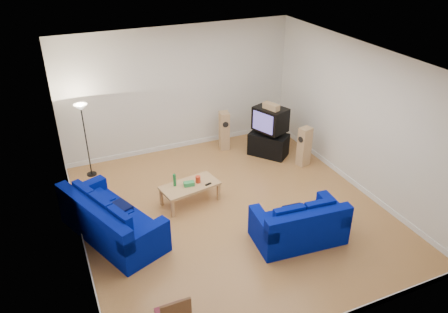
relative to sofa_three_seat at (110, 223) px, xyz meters
name	(u,v)px	position (x,y,z in m)	size (l,w,h in m)	color
room	(232,145)	(2.46, -0.16, 1.22)	(6.01, 6.51, 3.21)	brown
sofa_three_seat	(110,223)	(0.00, 0.00, 0.00)	(1.77, 2.48, 0.88)	#020E7C
sofa_loveseat	(300,227)	(3.23, -1.53, -0.01)	(1.74, 1.07, 0.83)	#020E7C
coffee_table	(190,187)	(1.78, 0.49, 0.06)	(1.30, 0.81, 0.44)	tan
bottle	(175,180)	(1.49, 0.59, 0.25)	(0.06, 0.06, 0.27)	#197233
tissue_box	(189,184)	(1.76, 0.47, 0.16)	(0.22, 0.12, 0.09)	green
red_canister	(198,179)	(1.98, 0.52, 0.19)	(0.11, 0.11, 0.15)	red
remote	(208,184)	(2.15, 0.35, 0.12)	(0.15, 0.05, 0.02)	black
tv_stand	(268,144)	(4.37, 1.75, -0.03)	(0.96, 0.53, 0.58)	black
av_receiver	(271,132)	(4.42, 1.73, 0.31)	(0.42, 0.34, 0.10)	black
television	(270,119)	(4.39, 1.77, 0.66)	(0.82, 0.94, 0.60)	black
centre_speaker	(271,106)	(4.35, 1.69, 1.03)	(0.43, 0.17, 0.15)	tan
speaker_left	(224,131)	(3.47, 2.54, 0.19)	(0.29, 0.35, 1.02)	tan
speaker_right	(304,147)	(4.91, 0.94, 0.17)	(0.34, 0.29, 0.99)	tan
floor_lamp	(82,117)	(0.01, 2.54, 1.16)	(0.31, 0.31, 1.80)	black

